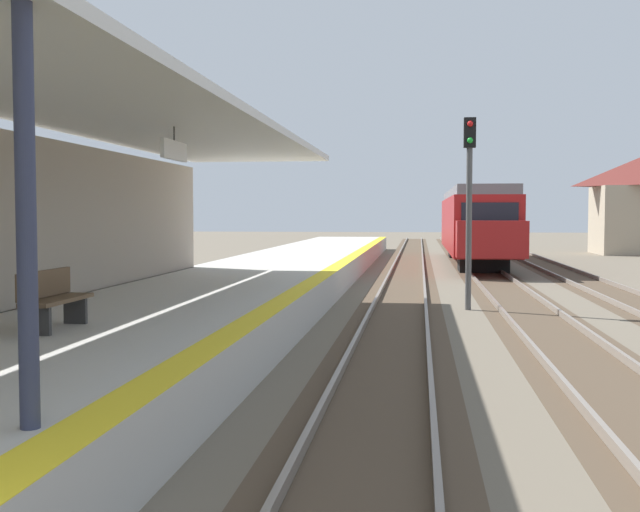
{
  "coord_description": "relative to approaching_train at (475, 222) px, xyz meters",
  "views": [
    {
      "loc": [
        2.43,
        -1.92,
        2.62
      ],
      "look_at": [
        1.23,
        7.54,
        2.1
      ],
      "focal_mm": 43.82,
      "sensor_mm": 36.0,
      "label": 1
    }
  ],
  "objects": [
    {
      "name": "platform_bench",
      "position": [
        -8.27,
        -30.48,
        -0.8
      ],
      "size": [
        0.45,
        1.6,
        0.88
      ],
      "color": "brown",
      "rests_on": "station_platform"
    },
    {
      "name": "rail_signal_post",
      "position": [
        -1.54,
        -19.94,
        1.02
      ],
      "size": [
        0.32,
        0.34,
        5.2
      ],
      "color": "#4C4C4C",
      "rests_on": "ground"
    },
    {
      "name": "approaching_train",
      "position": [
        0.0,
        0.0,
        0.0
      ],
      "size": [
        2.93,
        19.6,
        4.76
      ],
      "color": "maroon",
      "rests_on": "ground"
    },
    {
      "name": "track_pair_middle",
      "position": [
        -0.0,
        -19.49,
        -2.13
      ],
      "size": [
        2.34,
        120.0,
        0.16
      ],
      "color": "#4C3D2D",
      "rests_on": "ground"
    },
    {
      "name": "track_pair_nearest_platform",
      "position": [
        -3.4,
        -19.49,
        -2.13
      ],
      "size": [
        2.34,
        120.0,
        0.16
      ],
      "color": "#4C3D2D",
      "rests_on": "ground"
    },
    {
      "name": "station_building_with_canopy",
      "position": [
        -9.6,
        -29.0,
        0.48
      ],
      "size": [
        4.85,
        24.0,
        4.43
      ],
      "color": "#4C4C4C",
      "rests_on": "ground"
    },
    {
      "name": "station_platform",
      "position": [
        -7.8,
        -23.49,
        -1.73
      ],
      "size": [
        5.0,
        80.0,
        0.91
      ],
      "color": "#B7B5AD",
      "rests_on": "ground"
    }
  ]
}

